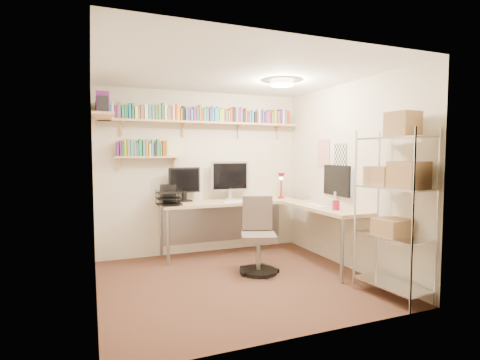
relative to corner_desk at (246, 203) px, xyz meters
name	(u,v)px	position (x,y,z in m)	size (l,w,h in m)	color
ground	(237,281)	(-0.50, -0.94, -0.82)	(3.20, 3.20, 0.00)	#4B2A20
room_shell	(237,154)	(-0.50, -0.94, 0.73)	(3.24, 3.04, 2.52)	beige
wall_shelves	(178,121)	(-0.93, 0.36, 1.21)	(3.12, 1.09, 0.80)	tan
corner_desk	(246,203)	(0.00, 0.00, 0.00)	(2.54, 2.15, 1.43)	tan
office_chair	(258,241)	(-0.12, -0.71, -0.40)	(0.56, 0.56, 0.99)	black
wire_rack	(397,185)	(0.86, -2.07, 0.40)	(0.45, 0.81, 1.98)	silver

